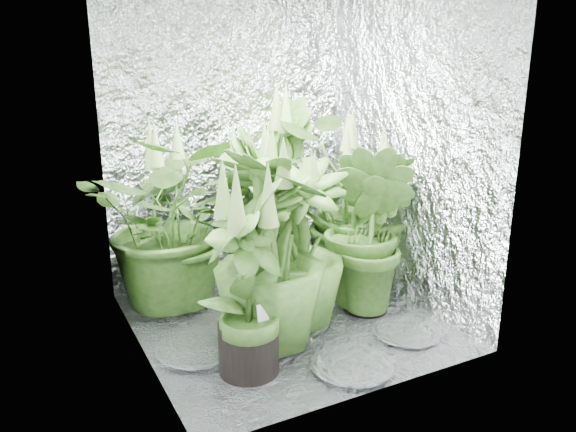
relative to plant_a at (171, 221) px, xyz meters
The scene contains 12 objects.
ground 0.87m from the plant_a, 44.10° to the right, with size 1.60×1.60×0.00m, color white.
walls 0.84m from the plant_a, 44.10° to the right, with size 1.62×1.62×2.00m.
plant_a is the anchor object (origin of this frame).
plant_b 0.53m from the plant_a, ahead, with size 0.69×0.69×1.07m.
plant_c 0.74m from the plant_a, 12.32° to the left, with size 0.81×0.81×1.28m.
plant_d 0.76m from the plant_a, 66.46° to the right, with size 0.79×0.79×1.12m.
plant_e 1.16m from the plant_a, 12.48° to the right, with size 1.02×1.02×1.14m.
plant_f 0.88m from the plant_a, 83.33° to the right, with size 0.65×0.65×1.01m.
plant_g 1.14m from the plant_a, 29.84° to the right, with size 0.68×0.68×1.07m.
plant_h 0.78m from the plant_a, 45.35° to the right, with size 0.71×0.71×0.98m.
circulation_fan 1.19m from the plant_a, ahead, with size 0.15×0.29×0.33m.
plant_label 0.94m from the plant_a, 79.71° to the right, with size 0.06×0.01×0.09m, color white.
Camera 1 is at (-1.33, -2.58, 1.46)m, focal length 35.00 mm.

